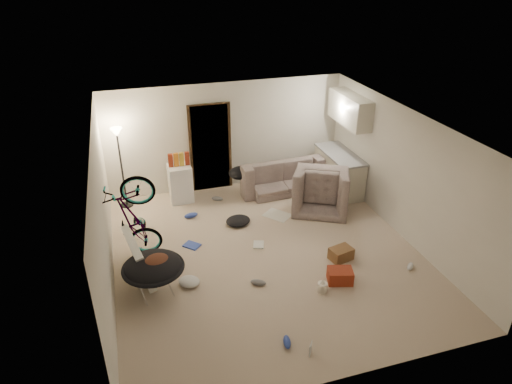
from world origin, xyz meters
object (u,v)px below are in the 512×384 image
object	(u,v)px
floor_lamp	(119,151)
drink_case_a	(341,254)
mini_fridge	(180,183)
sofa	(280,177)
tv_box	(138,258)
kitchen_counter	(339,172)
armchair	(321,190)
juicer	(322,286)
bicycle	(136,236)
saucer_chair	(154,272)
drink_case_b	(340,276)

from	to	relation	value
floor_lamp	drink_case_a	distance (m)	5.01
mini_fridge	sofa	bearing A→B (deg)	-3.58
mini_fridge	floor_lamp	bearing A→B (deg)	174.14
tv_box	drink_case_a	distance (m)	3.60
floor_lamp	kitchen_counter	bearing A→B (deg)	-7.66
kitchen_counter	armchair	world-z (taller)	kitchen_counter
juicer	bicycle	bearing A→B (deg)	146.55
armchair	saucer_chair	size ratio (longest dim) A/B	1.14
sofa	drink_case_a	size ratio (longest dim) A/B	4.94
sofa	floor_lamp	bearing A→B (deg)	-5.81
armchair	mini_fridge	world-z (taller)	mini_fridge
tv_box	juicer	distance (m)	3.14
sofa	juicer	bearing A→B (deg)	78.67
saucer_chair	juicer	size ratio (longest dim) A/B	4.30
bicycle	juicer	xyz separation A→B (m)	(2.85, -1.88, -0.36)
tv_box	juicer	xyz separation A→B (m)	(2.85, -1.31, -0.27)
floor_lamp	drink_case_b	distance (m)	5.20
sofa	juicer	world-z (taller)	sofa
saucer_chair	drink_case_a	bearing A→B (deg)	-0.38
floor_lamp	sofa	bearing A→B (deg)	-3.25
floor_lamp	mini_fridge	size ratio (longest dim) A/B	2.14
sofa	mini_fridge	xyz separation A→B (m)	(-2.32, 0.10, 0.13)
bicycle	kitchen_counter	bearing A→B (deg)	-64.21
mini_fridge	saucer_chair	size ratio (longest dim) A/B	0.84
kitchen_counter	juicer	xyz separation A→B (m)	(-1.88, -3.30, -0.34)
drink_case_b	juicer	distance (m)	0.41
kitchen_counter	bicycle	size ratio (longest dim) A/B	0.86
armchair	saucer_chair	world-z (taller)	armchair
floor_lamp	sofa	distance (m)	3.67
kitchen_counter	mini_fridge	bearing A→B (deg)	171.37
mini_fridge	tv_box	distance (m)	2.77
saucer_chair	juicer	xyz separation A→B (m)	(2.64, -0.75, -0.33)
bicycle	drink_case_a	distance (m)	3.74
mini_fridge	drink_case_a	distance (m)	3.98
sofa	drink_case_b	bearing A→B (deg)	84.43
tv_box	kitchen_counter	bearing A→B (deg)	13.13
kitchen_counter	juicer	world-z (taller)	kitchen_counter
armchair	juicer	bearing A→B (deg)	93.74
bicycle	drink_case_a	bearing A→B (deg)	-98.92
drink_case_a	juicer	xyz separation A→B (m)	(-0.70, -0.73, -0.02)
sofa	bicycle	bearing A→B (deg)	26.11
armchair	juicer	distance (m)	2.97
bicycle	mini_fridge	size ratio (longest dim) A/B	2.07
kitchen_counter	mini_fridge	xyz separation A→B (m)	(-3.63, 0.55, -0.02)
drink_case_a	juicer	size ratio (longest dim) A/B	1.72
tv_box	armchair	bearing A→B (deg)	9.45
mini_fridge	bicycle	bearing A→B (deg)	-120.34
kitchen_counter	drink_case_b	distance (m)	3.51
floor_lamp	drink_case_a	size ratio (longest dim) A/B	4.52
kitchen_counter	bicycle	world-z (taller)	bicycle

